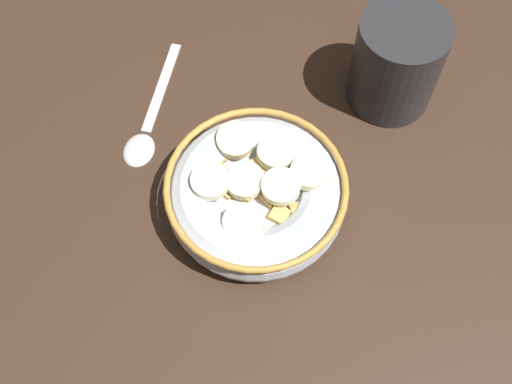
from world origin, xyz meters
The scene contains 4 objects.
ground_plane centered at (0.00, 0.00, -1.00)cm, with size 111.70×111.70×2.00cm, color #332116.
cereal_bowl centered at (0.03, 0.00, 2.54)cm, with size 15.92×15.92×5.27cm.
spoon centered at (2.42, 13.28, 0.33)cm, with size 14.67×5.92×0.80cm.
coffee_mug centered at (17.51, -5.56, 4.88)cm, with size 11.47×8.33×9.76cm.
Camera 1 is at (-22.56, -12.13, 52.99)cm, focal length 45.40 mm.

